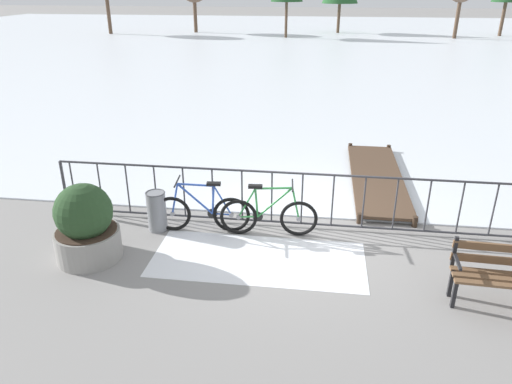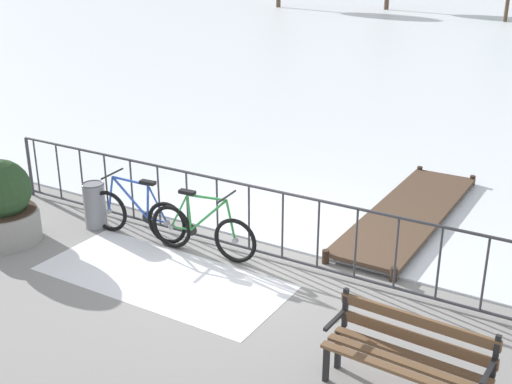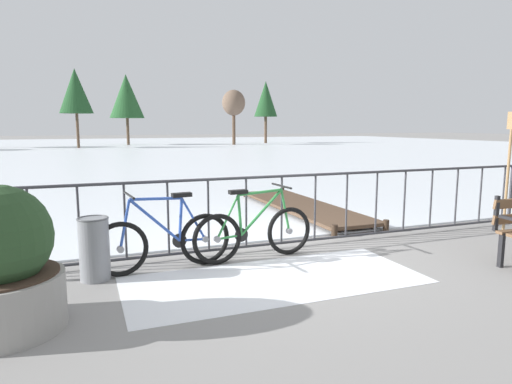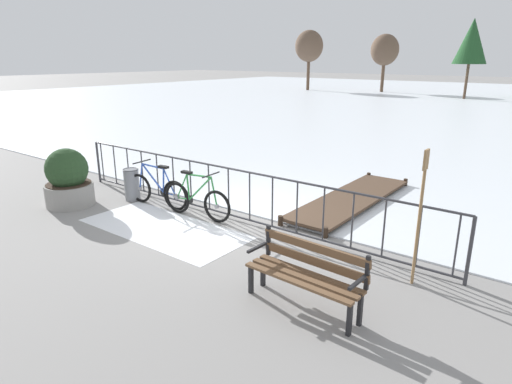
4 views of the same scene
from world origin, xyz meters
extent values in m
plane|color=gray|center=(0.00, 0.00, 0.00)|extent=(160.00, 160.00, 0.00)
cube|color=silver|center=(0.00, 28.40, 0.01)|extent=(80.00, 56.00, 0.03)
cube|color=white|center=(-0.62, -1.20, 0.00)|extent=(3.42, 1.50, 0.01)
cylinder|color=#38383D|center=(0.00, 0.00, 1.05)|extent=(9.00, 0.04, 0.04)
cylinder|color=#38383D|center=(0.00, 0.00, 0.08)|extent=(9.00, 0.04, 0.04)
cylinder|color=#38383D|center=(-4.50, 0.00, 0.53)|extent=(0.06, 0.06, 1.05)
cylinder|color=#38383D|center=(4.50, 0.00, 0.53)|extent=(0.06, 0.06, 1.05)
cylinder|color=#38383D|center=(-4.32, 0.00, 0.57)|extent=(0.03, 0.03, 0.97)
cylinder|color=#38383D|center=(-3.78, 0.00, 0.57)|extent=(0.03, 0.03, 0.97)
cylinder|color=#38383D|center=(-3.24, 0.00, 0.57)|extent=(0.03, 0.03, 0.97)
cylinder|color=#38383D|center=(-2.70, 0.00, 0.57)|extent=(0.03, 0.03, 0.97)
cylinder|color=#38383D|center=(-2.16, 0.00, 0.57)|extent=(0.03, 0.03, 0.97)
cylinder|color=#38383D|center=(-1.62, 0.00, 0.57)|extent=(0.03, 0.03, 0.97)
cylinder|color=#38383D|center=(-1.08, 0.00, 0.57)|extent=(0.03, 0.03, 0.97)
cylinder|color=#38383D|center=(-0.54, 0.00, 0.57)|extent=(0.03, 0.03, 0.97)
cylinder|color=#38383D|center=(0.00, 0.00, 0.57)|extent=(0.03, 0.03, 0.97)
cylinder|color=#38383D|center=(0.54, 0.00, 0.57)|extent=(0.03, 0.03, 0.97)
cylinder|color=#38383D|center=(1.08, 0.00, 0.57)|extent=(0.03, 0.03, 0.97)
cylinder|color=#38383D|center=(1.62, 0.00, 0.57)|extent=(0.03, 0.03, 0.97)
cylinder|color=#38383D|center=(2.16, 0.00, 0.57)|extent=(0.03, 0.03, 0.97)
cylinder|color=#38383D|center=(2.70, 0.00, 0.57)|extent=(0.03, 0.03, 0.97)
cylinder|color=#38383D|center=(3.24, 0.00, 0.57)|extent=(0.03, 0.03, 0.97)
cylinder|color=#38383D|center=(3.78, 0.00, 0.57)|extent=(0.03, 0.03, 0.97)
cylinder|color=#38383D|center=(4.32, 0.00, 0.57)|extent=(0.03, 0.03, 0.97)
torus|color=black|center=(-1.08, -0.40, 0.33)|extent=(0.66, 0.11, 0.66)
cylinder|color=gray|center=(-1.08, -0.40, 0.33)|extent=(0.08, 0.07, 0.08)
torus|color=black|center=(-0.03, -0.32, 0.33)|extent=(0.66, 0.11, 0.66)
cylinder|color=gray|center=(-0.03, -0.32, 0.33)|extent=(0.08, 0.07, 0.08)
cylinder|color=#2D843D|center=(-0.76, -0.38, 0.62)|extent=(0.08, 0.04, 0.53)
cylinder|color=#2D843D|center=(-0.45, -0.35, 0.63)|extent=(0.61, 0.08, 0.59)
cylinder|color=#2D843D|center=(-0.47, -0.35, 0.90)|extent=(0.63, 0.08, 0.07)
cylinder|color=#2D843D|center=(-0.91, -0.39, 0.34)|extent=(0.34, 0.05, 0.05)
cylinder|color=#2D843D|center=(-0.93, -0.39, 0.61)|extent=(0.32, 0.05, 0.56)
cylinder|color=#2D843D|center=(-0.09, -0.32, 0.62)|extent=(0.16, 0.04, 0.59)
cube|color=black|center=(-0.78, -0.38, 0.92)|extent=(0.25, 0.12, 0.05)
cylinder|color=black|center=(-0.16, -0.33, 0.96)|extent=(0.07, 0.52, 0.03)
cylinder|color=black|center=(-0.74, -0.37, 0.35)|extent=(0.18, 0.03, 0.18)
torus|color=black|center=(-1.22, -0.33, 0.33)|extent=(0.66, 0.13, 0.66)
cylinder|color=gray|center=(-1.22, -0.33, 0.33)|extent=(0.08, 0.07, 0.08)
torus|color=black|center=(-2.26, -0.44, 0.33)|extent=(0.66, 0.13, 0.66)
cylinder|color=gray|center=(-2.26, -0.44, 0.33)|extent=(0.08, 0.07, 0.08)
cylinder|color=#2D51B2|center=(-1.53, -0.36, 0.62)|extent=(0.08, 0.04, 0.53)
cylinder|color=#2D51B2|center=(-1.84, -0.39, 0.63)|extent=(0.61, 0.10, 0.59)
cylinder|color=#2D51B2|center=(-1.82, -0.39, 0.90)|extent=(0.63, 0.10, 0.07)
cylinder|color=#2D51B2|center=(-1.39, -0.35, 0.34)|extent=(0.34, 0.06, 0.05)
cylinder|color=#2D51B2|center=(-1.36, -0.35, 0.61)|extent=(0.32, 0.06, 0.56)
cylinder|color=#2D51B2|center=(-2.20, -0.43, 0.62)|extent=(0.16, 0.05, 0.59)
cube|color=black|center=(-1.51, -0.36, 0.92)|extent=(0.25, 0.12, 0.05)
cylinder|color=black|center=(-2.14, -0.42, 0.96)|extent=(0.08, 0.52, 0.03)
cylinder|color=black|center=(-1.55, -0.36, 0.35)|extent=(0.18, 0.04, 0.18)
cube|color=brown|center=(2.96, -1.80, 0.44)|extent=(1.60, 0.17, 0.04)
cube|color=brown|center=(2.95, -1.96, 0.44)|extent=(1.60, 0.17, 0.04)
cube|color=brown|center=(2.94, -2.11, 0.44)|extent=(1.60, 0.17, 0.04)
cube|color=brown|center=(2.96, -1.71, 0.58)|extent=(1.60, 0.13, 0.12)
cube|color=brown|center=(2.96, -1.71, 0.78)|extent=(1.60, 0.13, 0.12)
cube|color=black|center=(3.70, -2.12, 0.22)|extent=(0.05, 0.06, 0.44)
cube|color=black|center=(3.72, -1.86, 0.22)|extent=(0.05, 0.06, 0.44)
cube|color=black|center=(3.72, -1.74, 0.67)|extent=(0.05, 0.05, 0.45)
cube|color=black|center=(3.71, -1.99, 0.64)|extent=(0.06, 0.40, 0.04)
cube|color=black|center=(2.19, -2.05, 0.22)|extent=(0.05, 0.06, 0.44)
cube|color=black|center=(2.20, -1.79, 0.22)|extent=(0.05, 0.06, 0.44)
cube|color=black|center=(2.20, -1.67, 0.67)|extent=(0.05, 0.05, 0.45)
cube|color=black|center=(2.19, -1.92, 0.64)|extent=(0.06, 0.40, 0.04)
cylinder|color=gray|center=(-3.33, -1.52, 0.24)|extent=(1.03, 1.03, 0.49)
cylinder|color=#38281E|center=(-3.33, -1.52, 0.50)|extent=(0.95, 0.95, 0.02)
sphere|color=#264223|center=(-3.33, -1.52, 0.83)|extent=(0.90, 0.90, 0.90)
cylinder|color=gray|center=(-2.55, -0.44, 0.36)|extent=(0.34, 0.34, 0.72)
torus|color=#494A4E|center=(-2.55, -0.44, 0.72)|extent=(0.35, 0.35, 0.02)
cylinder|color=#937047|center=(3.88, -0.42, 0.85)|extent=(0.04, 0.04, 1.70)
cube|color=#937047|center=(3.88, -0.42, 1.84)|extent=(0.03, 0.16, 0.28)
cube|color=#4C3828|center=(1.56, 2.38, 0.12)|extent=(1.10, 4.17, 0.06)
cylinder|color=#35271C|center=(1.07, 0.30, 0.10)|extent=(0.10, 0.10, 0.20)
cylinder|color=#35271C|center=(2.06, 0.30, 0.10)|extent=(0.10, 0.10, 0.20)
cylinder|color=#35271C|center=(1.07, 4.47, 0.10)|extent=(0.10, 0.10, 0.20)
cylinder|color=#35271C|center=(2.06, 4.47, 0.10)|extent=(0.10, 0.10, 0.20)
cylinder|color=brown|center=(-10.87, 34.66, 1.53)|extent=(0.30, 0.30, 3.06)
ellipsoid|color=brown|center=(-10.87, 34.66, 3.83)|extent=(2.56, 2.56, 2.82)
cylinder|color=brown|center=(-2.82, 31.58, 2.22)|extent=(0.21, 0.21, 4.44)
cone|color=#1E4723|center=(-2.82, 31.58, 4.34)|extent=(2.48, 2.48, 3.35)
cylinder|color=brown|center=(-17.69, 32.45, 1.70)|extent=(0.30, 0.30, 3.40)
ellipsoid|color=brown|center=(-17.69, 32.45, 4.22)|extent=(2.72, 2.72, 2.99)
camera|label=1|loc=(0.25, -7.75, 4.11)|focal=33.55mm
camera|label=2|loc=(4.42, -7.14, 4.21)|focal=45.57mm
camera|label=3|loc=(-2.62, -5.74, 1.76)|focal=31.49mm
camera|label=4|loc=(5.54, -6.30, 3.14)|focal=30.64mm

